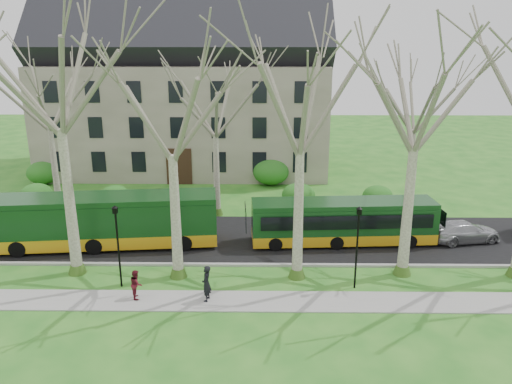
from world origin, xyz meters
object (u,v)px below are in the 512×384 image
bus_follow (343,221)px  sedan (464,231)px  pedestrian_b (136,284)px  bus_lead (108,220)px  pedestrian_a (206,283)px

bus_follow → sedan: bearing=-1.5°
bus_follow → pedestrian_b: bearing=-151.2°
bus_follow → bus_lead: bearing=178.9°
pedestrian_b → bus_lead: bearing=10.2°
sedan → pedestrian_b: pedestrian_b is taller
bus_lead → pedestrian_b: bus_lead is taller
pedestrian_b → bus_follow: bearing=-74.0°
bus_lead → pedestrian_b: (3.24, -6.44, -0.91)m
sedan → pedestrian_a: bearing=104.5°
pedestrian_a → bus_lead: bearing=-125.7°
bus_lead → sedan: bus_lead is taller
pedestrian_b → sedan: bearing=-85.1°
sedan → pedestrian_b: 20.20m
bus_follow → sedan: 7.72m
bus_follow → pedestrian_b: 13.21m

